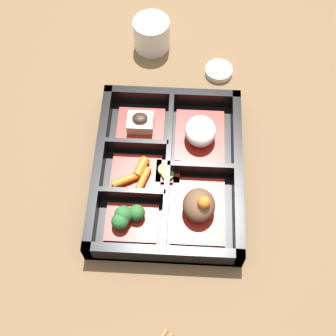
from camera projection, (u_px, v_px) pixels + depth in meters
The scene contains 11 objects.
ground_plane at pixel (168, 175), 0.77m from camera, with size 3.00×3.00×0.00m, color brown.
bento_base at pixel (168, 174), 0.76m from camera, with size 0.30×0.24×0.01m.
bento_rim at pixel (167, 169), 0.75m from camera, with size 0.30×0.24×0.04m.
bowl_rice at pixel (200, 133), 0.78m from camera, with size 0.11×0.08×0.04m.
bowl_stew at pixel (199, 207), 0.71m from camera, with size 0.11×0.08×0.06m.
bowl_tofu at pixel (140, 124), 0.79m from camera, with size 0.07×0.08×0.03m.
bowl_carrots at pixel (136, 174), 0.75m from camera, with size 0.07×0.08×0.02m.
bowl_greens at pixel (128, 218), 0.71m from camera, with size 0.06×0.08×0.03m.
bowl_pickles at pixel (166, 172), 0.76m from camera, with size 0.04×0.04×0.01m.
tea_cup at pixel (152, 33), 0.88m from camera, with size 0.07×0.07×0.06m.
sauce_dish at pixel (219, 71), 0.87m from camera, with size 0.05×0.05×0.01m.
Camera 1 is at (0.36, 0.02, 0.68)m, focal length 50.00 mm.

